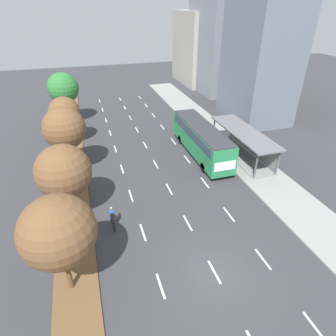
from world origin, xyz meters
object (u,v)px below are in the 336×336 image
object	(u,v)px
median_tree_second	(63,172)
median_tree_fourth	(64,113)
median_tree_third	(64,128)
bus	(201,138)
median_tree_nearest	(58,232)
bus_shelter	(245,141)
median_tree_fifth	(63,88)
cyclist	(112,218)

from	to	relation	value
median_tree_second	median_tree_fourth	bearing A→B (deg)	90.20
median_tree_third	median_tree_second	bearing A→B (deg)	-90.95
bus	median_tree_second	distance (m)	15.29
median_tree_nearest	median_tree_fourth	world-z (taller)	median_tree_nearest
bus_shelter	median_tree_third	world-z (taller)	median_tree_third
median_tree_third	median_tree_fourth	distance (m)	6.95
median_tree_fourth	median_tree_nearest	bearing A→B (deg)	-90.25
median_tree_fourth	median_tree_fifth	world-z (taller)	median_tree_fifth
bus_shelter	bus	size ratio (longest dim) A/B	0.89
bus	bus_shelter	bearing A→B (deg)	-22.13
median_tree_nearest	median_tree_third	size ratio (longest dim) A/B	0.97
median_tree_fourth	median_tree_fifth	bearing A→B (deg)	90.31
median_tree_third	median_tree_fifth	bearing A→B (deg)	90.84
median_tree_second	bus_shelter	bearing A→B (deg)	15.21
cyclist	bus	bearing A→B (deg)	39.35
median_tree_fourth	bus	bearing A→B (deg)	-27.70
median_tree_second	median_tree_fourth	size ratio (longest dim) A/B	1.08
median_tree_fourth	median_tree_third	bearing A→B (deg)	-88.64
bus_shelter	median_tree_third	distance (m)	18.14
median_tree_third	median_tree_nearest	bearing A→B (deg)	-91.05
bus_shelter	median_tree_second	world-z (taller)	median_tree_second
bus	median_tree_third	size ratio (longest dim) A/B	1.74
median_tree_third	median_tree_fifth	size ratio (longest dim) A/B	0.96
median_tree_fourth	median_tree_fifth	size ratio (longest dim) A/B	0.81
bus_shelter	median_tree_nearest	bearing A→B (deg)	-146.90
cyclist	median_tree_second	distance (m)	4.87
median_tree_second	median_tree_fourth	distance (m)	13.80
cyclist	median_tree_fifth	size ratio (longest dim) A/B	0.27
cyclist	median_tree_third	distance (m)	10.26
median_tree_second	median_tree_nearest	bearing A→B (deg)	-91.15
bus_shelter	median_tree_fourth	size ratio (longest dim) A/B	1.82
bus_shelter	cyclist	world-z (taller)	bus_shelter
median_tree_nearest	median_tree_fifth	size ratio (longest dim) A/B	0.93
median_tree_third	median_tree_fifth	world-z (taller)	median_tree_fifth
median_tree_nearest	median_tree_second	distance (m)	6.91
bus	cyclist	xyz separation A→B (m)	(-10.73, -8.80, -1.28)
median_tree_fifth	median_tree_third	bearing A→B (deg)	-89.16
median_tree_fourth	median_tree_fifth	xyz separation A→B (m)	(-0.04, 6.90, 1.00)
cyclist	median_tree_nearest	bearing A→B (deg)	-122.94
bus	median_tree_fourth	xyz separation A→B (m)	(-13.69, 7.19, 1.79)
median_tree_fourth	median_tree_second	bearing A→B (deg)	-89.80
median_tree_third	bus_shelter	bearing A→B (deg)	-6.49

